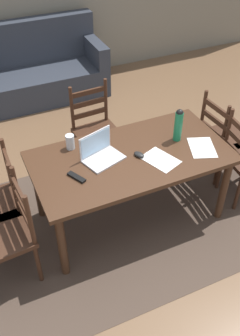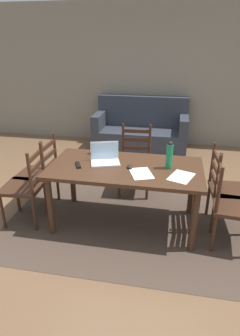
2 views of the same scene
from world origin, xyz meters
name	(u,v)px [view 1 (image 1 of 2)]	position (x,y,z in m)	size (l,w,h in m)	color
ground_plane	(130,215)	(0.00, 0.00, 0.00)	(14.00, 14.00, 0.00)	brown
area_rug	(130,215)	(0.00, 0.00, 0.00)	(2.78, 1.94, 0.01)	#47382D
dining_table	(131,163)	(0.00, 0.00, 0.64)	(1.69, 0.88, 0.73)	#422819
chair_left_near	(7,234)	(-1.14, -0.17, 0.46)	(0.47, 0.47, 0.95)	#3D2316
chair_right_far	(224,138)	(1.14, 0.17, 0.46)	(0.46, 0.46, 0.95)	#3D2316
chair_far_head	(97,132)	(0.00, 0.81, 0.46)	(0.46, 0.46, 0.95)	#3D2316
couch	(38,71)	(-0.15, 2.67, 0.36)	(1.80, 0.80, 1.00)	#2D333D
laptop	(100,152)	(-0.25, 0.08, 0.79)	(0.37, 0.31, 0.23)	silver
water_bottle	(178,124)	(0.47, 0.04, 0.89)	(0.07, 0.07, 0.31)	#197247
drinking_glass	(70,142)	(-0.43, 0.31, 0.80)	(0.07, 0.07, 0.13)	silver
computer_mouse	(139,155)	(0.06, -0.04, 0.75)	(0.06, 0.10, 0.03)	black
tv_remote	(77,177)	(-0.52, -0.08, 0.74)	(0.04, 0.17, 0.02)	black
paper_stack_left	(160,160)	(0.20, -0.15, 0.73)	(0.21, 0.30, 0.00)	white
paper_stack_right	(202,148)	(0.61, -0.16, 0.73)	(0.21, 0.30, 0.00)	white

